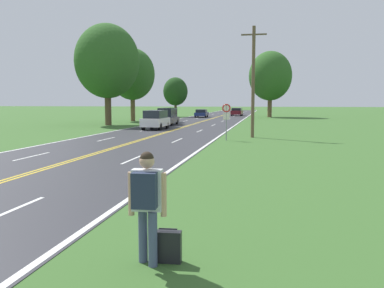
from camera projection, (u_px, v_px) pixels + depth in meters
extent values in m
cube|color=white|center=(8.00, 212.00, 9.62)|extent=(0.12, 3.00, 0.00)
cube|color=white|center=(133.00, 159.00, 18.41)|extent=(0.12, 3.00, 0.00)
cube|color=white|center=(177.00, 140.00, 27.20)|extent=(0.12, 3.00, 0.00)
cube|color=white|center=(200.00, 131.00, 35.99)|extent=(0.12, 3.00, 0.00)
cube|color=white|center=(213.00, 125.00, 44.79)|extent=(0.12, 3.00, 0.00)
cube|color=white|center=(223.00, 121.00, 53.58)|extent=(0.12, 3.00, 0.00)
cube|color=white|center=(229.00, 118.00, 62.37)|extent=(0.12, 3.00, 0.00)
cube|color=white|center=(234.00, 116.00, 71.16)|extent=(0.12, 3.00, 0.00)
cube|color=white|center=(238.00, 115.00, 79.96)|extent=(0.12, 3.00, 0.00)
cube|color=white|center=(241.00, 113.00, 88.75)|extent=(0.12, 3.00, 0.00)
cube|color=white|center=(244.00, 112.00, 97.54)|extent=(0.12, 3.00, 0.00)
cube|color=white|center=(246.00, 111.00, 106.33)|extent=(0.12, 3.00, 0.00)
cube|color=white|center=(32.00, 156.00, 19.34)|extent=(0.12, 3.00, 0.00)
cube|color=white|center=(106.00, 139.00, 28.14)|extent=(0.12, 3.00, 0.00)
cube|color=white|center=(145.00, 130.00, 36.93)|extent=(0.12, 3.00, 0.00)
cube|color=white|center=(169.00, 125.00, 45.72)|extent=(0.12, 3.00, 0.00)
cube|color=white|center=(185.00, 121.00, 54.51)|extent=(0.12, 3.00, 0.00)
cube|color=white|center=(197.00, 118.00, 63.31)|extent=(0.12, 3.00, 0.00)
cube|color=white|center=(206.00, 116.00, 72.10)|extent=(0.12, 3.00, 0.00)
cube|color=white|center=(213.00, 114.00, 80.89)|extent=(0.12, 3.00, 0.00)
cube|color=white|center=(218.00, 113.00, 89.68)|extent=(0.12, 3.00, 0.00)
cube|color=white|center=(223.00, 112.00, 98.48)|extent=(0.12, 3.00, 0.00)
cube|color=white|center=(227.00, 111.00, 107.27)|extent=(0.12, 3.00, 0.00)
cylinder|color=#475175|center=(143.00, 235.00, 6.63)|extent=(0.15, 0.15, 0.89)
cylinder|color=#475175|center=(153.00, 239.00, 6.44)|extent=(0.15, 0.15, 0.89)
cube|color=silver|center=(147.00, 190.00, 6.45)|extent=(0.49, 0.23, 0.67)
sphere|color=tan|center=(147.00, 161.00, 6.41)|extent=(0.24, 0.24, 0.24)
sphere|color=#2D2319|center=(147.00, 158.00, 6.40)|extent=(0.22, 0.22, 0.22)
cylinder|color=tan|center=(131.00, 194.00, 6.49)|extent=(0.10, 0.10, 0.70)
cylinder|color=tan|center=(164.00, 195.00, 6.43)|extent=(0.10, 0.10, 0.70)
cube|color=#232D47|center=(144.00, 191.00, 6.26)|extent=(0.40, 0.21, 0.56)
cube|color=black|center=(168.00, 247.00, 6.63)|extent=(0.45, 0.19, 0.52)
cylinder|color=black|center=(168.00, 229.00, 6.60)|extent=(0.31, 0.04, 0.02)
cylinder|color=gray|center=(226.00, 122.00, 27.24)|extent=(0.07, 0.07, 2.42)
cylinder|color=silver|center=(226.00, 108.00, 27.12)|extent=(0.60, 0.02, 0.60)
torus|color=red|center=(226.00, 108.00, 27.11)|extent=(0.55, 0.07, 0.55)
cube|color=silver|center=(226.00, 116.00, 27.18)|extent=(0.44, 0.02, 0.44)
cylinder|color=brown|center=(253.00, 82.00, 29.19)|extent=(0.24, 0.24, 7.95)
cube|color=brown|center=(254.00, 34.00, 28.83)|extent=(1.80, 0.12, 0.10)
cylinder|color=brown|center=(133.00, 107.00, 53.56)|extent=(0.59, 0.59, 3.68)
ellipsoid|color=#2D5B23|center=(132.00, 74.00, 53.11)|extent=(5.86, 5.86, 6.74)
cylinder|color=brown|center=(270.00, 106.00, 67.42)|extent=(0.70, 0.70, 3.81)
ellipsoid|color=#2D5B23|center=(270.00, 76.00, 66.90)|extent=(7.04, 7.04, 8.10)
cylinder|color=brown|center=(176.00, 109.00, 68.60)|extent=(0.41, 0.41, 2.53)
ellipsoid|color=#1E4219|center=(175.00, 91.00, 68.29)|extent=(4.11, 4.11, 4.73)
cylinder|color=brown|center=(108.00, 107.00, 44.62)|extent=(0.70, 0.70, 4.00)
ellipsoid|color=#2D5B23|center=(107.00, 61.00, 44.10)|extent=(7.00, 7.00, 8.05)
cylinder|color=black|center=(152.00, 125.00, 39.53)|extent=(0.21, 0.70, 0.70)
cylinder|color=black|center=(167.00, 125.00, 39.23)|extent=(0.21, 0.70, 0.70)
cylinder|color=black|center=(143.00, 126.00, 37.01)|extent=(0.21, 0.70, 0.70)
cylinder|color=black|center=(160.00, 127.00, 36.70)|extent=(0.21, 0.70, 0.70)
cube|color=white|center=(156.00, 122.00, 38.08)|extent=(1.81, 4.19, 0.76)
cube|color=#1E232D|center=(156.00, 114.00, 38.00)|extent=(1.59, 2.94, 0.71)
cylinder|color=black|center=(164.00, 121.00, 46.83)|extent=(0.22, 0.62, 0.62)
cylinder|color=black|center=(177.00, 122.00, 46.59)|extent=(0.22, 0.62, 0.62)
cylinder|color=black|center=(158.00, 123.00, 43.89)|extent=(0.22, 0.62, 0.62)
cylinder|color=black|center=(171.00, 123.00, 43.64)|extent=(0.22, 0.62, 0.62)
cube|color=#47474C|center=(168.00, 120.00, 45.21)|extent=(1.82, 4.88, 0.58)
cube|color=#1E232D|center=(168.00, 113.00, 45.12)|extent=(1.58, 3.42, 1.04)
cylinder|color=black|center=(198.00, 115.00, 68.38)|extent=(0.23, 0.66, 0.65)
cylinder|color=black|center=(207.00, 115.00, 68.14)|extent=(0.23, 0.66, 0.65)
cylinder|color=black|center=(195.00, 116.00, 65.54)|extent=(0.23, 0.66, 0.65)
cylinder|color=black|center=(206.00, 116.00, 65.30)|extent=(0.23, 0.66, 0.65)
cube|color=navy|center=(202.00, 114.00, 66.82)|extent=(2.02, 4.73, 0.52)
cube|color=#1E232D|center=(201.00, 111.00, 66.58)|extent=(1.72, 2.62, 0.50)
cylinder|color=black|center=(241.00, 114.00, 72.83)|extent=(0.22, 0.61, 0.60)
cylinder|color=black|center=(231.00, 114.00, 73.19)|extent=(0.22, 0.61, 0.60)
cylinder|color=black|center=(242.00, 114.00, 75.30)|extent=(0.22, 0.61, 0.60)
cylinder|color=black|center=(233.00, 114.00, 75.66)|extent=(0.22, 0.61, 0.60)
cube|color=maroon|center=(237.00, 112.00, 74.21)|extent=(2.00, 4.14, 0.68)
cube|color=#1E232D|center=(237.00, 109.00, 74.15)|extent=(1.74, 2.91, 0.46)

